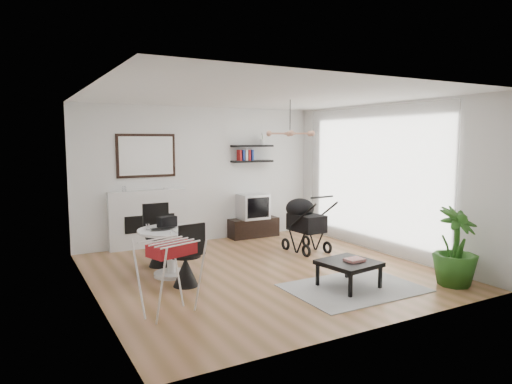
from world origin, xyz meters
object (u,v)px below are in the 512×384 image
fireplace (149,212)px  potted_plant (456,247)px  tv_console (254,228)px  stroller (304,226)px  coffee_table (349,264)px  dining_table (171,245)px  drying_rack (170,276)px  crt_tv (252,206)px

fireplace → potted_plant: 5.36m
tv_console → stroller: (0.25, -1.51, 0.27)m
fireplace → coffee_table: size_ratio=2.71×
tv_console → dining_table: bearing=-142.5°
fireplace → drying_rack: fireplace is taller
dining_table → drying_rack: 1.57m
fireplace → potted_plant: size_ratio=1.96×
fireplace → dining_table: bearing=-96.3°
crt_tv → coffee_table: 3.61m
crt_tv → stroller: 1.55m
drying_rack → potted_plant: bearing=-31.8°
crt_tv → coffee_table: size_ratio=0.75×
dining_table → coffee_table: bearing=-40.8°
crt_tv → dining_table: crt_tv is taller
fireplace → crt_tv: (2.17, -0.12, -0.02)m
drying_rack → crt_tv: bearing=29.9°
tv_console → drying_rack: bearing=-131.2°
stroller → tv_console: bearing=95.9°
tv_console → drying_rack: drying_rack is taller
stroller → coffee_table: (-0.68, -2.06, -0.13)m
coffee_table → potted_plant: 1.54m
potted_plant → crt_tv: bearing=103.1°
tv_console → potted_plant: size_ratio=0.96×
fireplace → coffee_table: (1.77, -3.69, -0.35)m
fireplace → stroller: fireplace is taller
dining_table → potted_plant: potted_plant is taller
dining_table → potted_plant: bearing=-34.9°
dining_table → stroller: (2.67, 0.35, -0.01)m
drying_rack → coffee_table: size_ratio=1.13×
drying_rack → coffee_table: (2.49, -0.23, -0.14)m
tv_console → coffee_table: (-0.43, -3.57, 0.13)m
fireplace → stroller: (2.45, -1.63, -0.22)m
tv_console → crt_tv: bearing=-173.7°
stroller → potted_plant: potted_plant is taller
dining_table → potted_plant: size_ratio=0.89×
dining_table → stroller: stroller is taller
crt_tv → stroller: stroller is taller
fireplace → potted_plant: (3.16, -4.33, -0.13)m
stroller → crt_tv: bearing=97.0°
fireplace → crt_tv: 2.18m
drying_rack → coffee_table: drying_rack is taller
tv_console → potted_plant: (0.95, -4.21, 0.35)m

